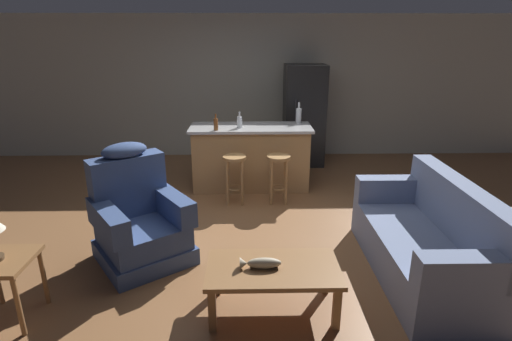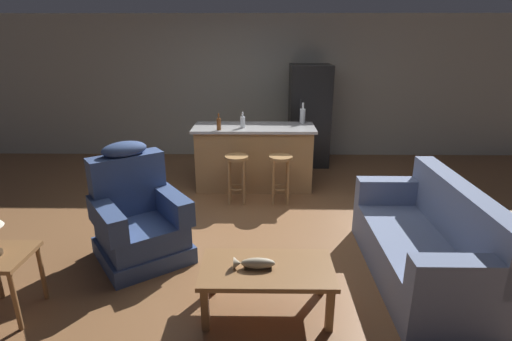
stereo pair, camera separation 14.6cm
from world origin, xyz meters
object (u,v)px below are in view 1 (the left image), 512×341
(recliner_near_lamp, at_px, (139,220))
(coffee_table, at_px, (273,273))
(couch, at_px, (428,242))
(bar_stool_left, at_px, (235,171))
(bar_stool_right, at_px, (278,170))
(refrigerator, at_px, (304,115))
(bottle_tall_green, at_px, (216,124))
(kitchen_island, at_px, (251,157))
(bottle_wine_dark, at_px, (240,122))
(end_table, at_px, (2,270))
(fish_figurine, at_px, (260,263))
(bottle_short_amber, at_px, (299,115))

(recliner_near_lamp, bearing_deg, coffee_table, 20.58)
(couch, distance_m, bar_stool_left, 2.63)
(couch, bearing_deg, bar_stool_right, -53.78)
(refrigerator, height_order, bottle_tall_green, refrigerator)
(kitchen_island, relative_size, bar_stool_right, 2.65)
(bottle_tall_green, height_order, bottle_wine_dark, bottle_tall_green)
(coffee_table, bearing_deg, kitchen_island, 93.04)
(end_table, bearing_deg, bottle_wine_dark, 57.81)
(recliner_near_lamp, distance_m, bar_stool_left, 1.71)
(coffee_table, xyz_separation_m, refrigerator, (0.80, 4.15, 0.52))
(couch, bearing_deg, coffee_table, 19.09)
(fish_figurine, bearing_deg, couch, 18.09)
(fish_figurine, xyz_separation_m, bottle_wine_dark, (-0.21, 2.88, 0.57))
(end_table, distance_m, bar_stool_left, 2.98)
(kitchen_island, relative_size, refrigerator, 1.02)
(bar_stool_left, height_order, bottle_wine_dark, bottle_wine_dark)
(coffee_table, xyz_separation_m, bottle_short_amber, (0.58, 3.20, 0.70))
(couch, relative_size, bottle_tall_green, 8.04)
(kitchen_island, bearing_deg, fish_figurine, -89.06)
(fish_figurine, height_order, recliner_near_lamp, recliner_near_lamp)
(fish_figurine, distance_m, bottle_short_amber, 3.34)
(kitchen_island, xyz_separation_m, refrigerator, (0.95, 1.20, 0.40))
(coffee_table, height_order, bar_stool_right, bar_stool_right)
(kitchen_island, height_order, bar_stool_right, kitchen_island)
(bottle_wine_dark, bearing_deg, kitchen_island, 28.01)
(bar_stool_right, bearing_deg, bottle_tall_green, 156.27)
(fish_figurine, bearing_deg, recliner_near_lamp, 143.35)
(couch, xyz_separation_m, refrigerator, (-0.73, 3.63, 0.54))
(fish_figurine, bearing_deg, bottle_short_amber, 77.87)
(kitchen_island, xyz_separation_m, bar_stool_left, (-0.23, -0.63, -0.01))
(coffee_table, xyz_separation_m, kitchen_island, (-0.16, 2.95, 0.11))
(kitchen_island, bearing_deg, end_table, -123.64)
(kitchen_island, bearing_deg, bottle_wine_dark, -151.99)
(fish_figurine, height_order, bar_stool_left, bar_stool_left)
(bottle_short_amber, bearing_deg, bar_stool_left, -137.85)
(coffee_table, distance_m, fish_figurine, 0.15)
(fish_figurine, height_order, refrigerator, refrigerator)
(recliner_near_lamp, height_order, bar_stool_left, recliner_near_lamp)
(coffee_table, distance_m, bar_stool_right, 2.33)
(recliner_near_lamp, distance_m, bottle_wine_dark, 2.30)
(bar_stool_right, height_order, bottle_tall_green, bottle_tall_green)
(refrigerator, bearing_deg, recliner_near_lamp, -123.18)
(coffee_table, relative_size, bar_stool_right, 1.62)
(refrigerator, distance_m, bottle_tall_green, 2.06)
(bottle_short_amber, bearing_deg, bottle_wine_dark, -159.79)
(fish_figurine, height_order, bottle_short_amber, bottle_short_amber)
(end_table, bearing_deg, bar_stool_right, 45.07)
(bar_stool_right, relative_size, bottle_wine_dark, 2.98)
(refrigerator, bearing_deg, coffee_table, -100.87)
(coffee_table, bearing_deg, recliner_near_lamp, 146.04)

